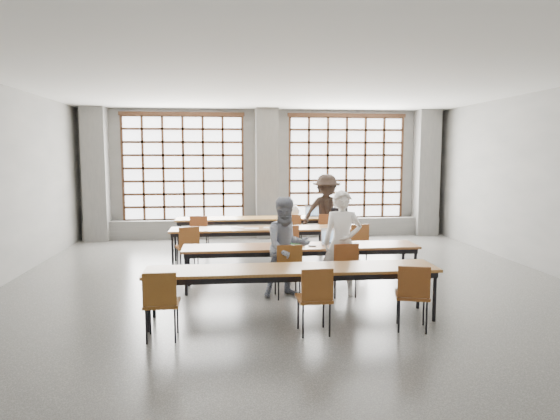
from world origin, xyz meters
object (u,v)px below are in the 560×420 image
object	(u,v)px
chair_back_right	(327,228)
chair_mid_left	(188,243)
desk_row_c	(301,249)
green_box	(297,242)
laptop_back	(312,214)
phone	(312,246)
chair_back_mid	(293,229)
red_pouch	(162,299)
desk_row_b	(266,231)
mouse	(356,244)
plastic_bag	(294,211)
chair_front_left	(288,265)
chair_mid_centre	(288,242)
chair_front_right	(344,264)
laptop_front	(332,240)
chair_near_left	(161,298)
student_female	(287,247)
desk_row_a	(258,220)
student_male	(342,243)
chair_mid_right	(357,240)
chair_near_right	(413,291)
chair_near_mid	(315,294)
student_back	(326,212)
desk_row_d	(293,272)
backpack	(339,217)
chair_back_left	(199,230)

from	to	relation	value
chair_back_right	chair_mid_left	size ratio (longest dim) A/B	1.00
desk_row_c	green_box	distance (m)	0.15
laptop_back	phone	xyz separation A→B (m)	(-0.70, -4.05, -0.05)
chair_back_mid	red_pouch	bearing A→B (deg)	-113.58
desk_row_b	mouse	distance (m)	2.55
chair_back_mid	plastic_bag	xyz separation A→B (m)	(0.12, 0.68, 0.34)
chair_front_left	chair_mid_centre	bearing A→B (deg)	82.96
plastic_bag	chair_front_right	bearing A→B (deg)	-87.67
laptop_front	red_pouch	size ratio (longest dim) A/B	1.98
chair_near_left	student_female	distance (m)	2.51
desk_row_a	chair_back_right	bearing A→B (deg)	-21.58
desk_row_a	chair_mid_centre	xyz separation A→B (m)	(0.45, -2.36, -0.13)
chair_front_right	student_male	distance (m)	0.34
chair_front_left	plastic_bag	bearing A→B (deg)	81.02
chair_mid_right	chair_near_right	distance (m)	3.77
chair_near_mid	green_box	bearing A→B (deg)	87.32
laptop_front	desk_row_c	bearing A→B (deg)	-168.91
chair_mid_right	plastic_bag	distance (m)	2.61
student_male	student_back	world-z (taller)	student_back
chair_back_right	chair_front_right	world-z (taller)	same
chair_front_right	red_pouch	xyz separation A→B (m)	(-2.67, -1.56, -0.04)
chair_back_mid	chair_front_right	distance (m)	3.86
student_female	chair_front_right	bearing A→B (deg)	-22.20
desk_row_a	student_male	bearing A→B (deg)	-76.04
chair_mid_centre	desk_row_d	bearing A→B (deg)	-95.99
student_male	backpack	size ratio (longest dim) A/B	4.25
chair_mid_right	green_box	bearing A→B (deg)	-135.46
chair_back_left	student_female	bearing A→B (deg)	-66.89
phone	backpack	size ratio (longest dim) A/B	0.33
chair_mid_right	student_back	size ratio (longest dim) A/B	0.49
chair_back_mid	red_pouch	xyz separation A→B (m)	(-2.36, -5.41, -0.04)
desk_row_a	chair_back_left	bearing A→B (deg)	-155.90
chair_mid_centre	chair_front_left	bearing A→B (deg)	-97.04
laptop_front	phone	xyz separation A→B (m)	(-0.38, -0.21, -0.05)
chair_back_left	chair_front_right	world-z (taller)	same
chair_front_right	green_box	xyz separation A→B (m)	(-0.65, 0.71, 0.24)
student_back	green_box	world-z (taller)	student_back
chair_mid_left	mouse	bearing A→B (deg)	-27.00
desk_row_d	laptop_front	bearing A→B (deg)	62.25
chair_front_left	chair_near_left	distance (m)	2.41
student_back	chair_near_right	bearing A→B (deg)	-93.26
chair_back_right	student_female	distance (m)	3.98
mouse	red_pouch	size ratio (longest dim) A/B	0.49
desk_row_c	chair_back_left	xyz separation A→B (m)	(-1.89, 3.22, -0.13)
chair_back_mid	student_back	bearing A→B (deg)	8.77
mouse	chair_front_left	bearing A→B (deg)	-153.95
desk_row_d	laptop_front	world-z (taller)	laptop_front
chair_mid_left	student_male	xyz separation A→B (m)	(2.61, -1.99, 0.31)
chair_mid_left	chair_back_left	bearing A→B (deg)	85.79
chair_mid_right	desk_row_d	bearing A→B (deg)	-119.13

